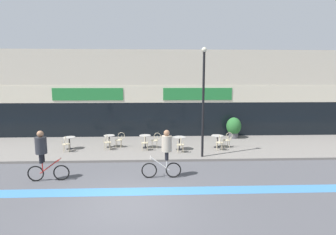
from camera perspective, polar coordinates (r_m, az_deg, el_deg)
ground_plane at (r=9.29m, az=-8.61°, el=-18.21°), size 120.00×120.00×0.00m
sidewalk_slab at (r=16.07m, az=-5.79°, el=-6.42°), size 40.00×5.50×0.12m
storefront_facade at (r=20.28m, az=-5.12°, el=5.25°), size 40.00×4.06×6.16m
bike_lane_stripe at (r=10.19m, az=-7.98°, el=-15.68°), size 36.00×0.70×0.01m
bistro_table_0 at (r=16.23m, az=-20.68°, el=-4.72°), size 0.68×0.68×0.71m
bistro_table_1 at (r=15.99m, az=-12.66°, el=-4.55°), size 0.64×0.64×0.72m
bistro_table_2 at (r=15.52m, az=-5.00°, el=-4.66°), size 0.68×0.68×0.76m
bistro_table_3 at (r=15.07m, az=2.53°, el=-5.04°), size 0.71×0.71×0.75m
bistro_table_4 at (r=15.83m, az=10.67°, el=-4.59°), size 0.71×0.71×0.72m
cafe_chair_0_near at (r=15.65m, az=-21.36°, el=-5.18°), size 0.45×0.60×0.90m
cafe_chair_1_near at (r=15.39m, az=-13.11°, el=-5.04°), size 0.45×0.60×0.90m
cafe_chair_1_side at (r=15.88m, az=-10.43°, el=-4.55°), size 0.58×0.42×0.90m
cafe_chair_2_near at (r=14.92m, az=-5.08°, el=-5.28°), size 0.44×0.59×0.90m
cafe_chair_2_side at (r=15.51m, az=-2.68°, el=-4.73°), size 0.58×0.41×0.90m
cafe_chair_3_near at (r=14.47m, az=2.74°, el=-5.68°), size 0.40×0.58×0.90m
cafe_chair_4_near at (r=15.24m, az=11.17°, el=-5.12°), size 0.45×0.60×0.90m
cafe_chair_4_side at (r=15.99m, az=12.86°, el=-4.53°), size 0.60×0.45×0.90m
planter_pot at (r=18.59m, az=14.11°, el=-2.05°), size 1.00×1.00×1.43m
lamp_post at (r=13.44m, az=7.70°, el=4.78°), size 0.26×0.26×5.59m
cyclist_0 at (r=11.02m, az=-0.59°, el=-7.13°), size 1.69×0.48×2.06m
cyclist_1 at (r=11.81m, az=-25.62°, el=-6.71°), size 1.67×0.52×2.10m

